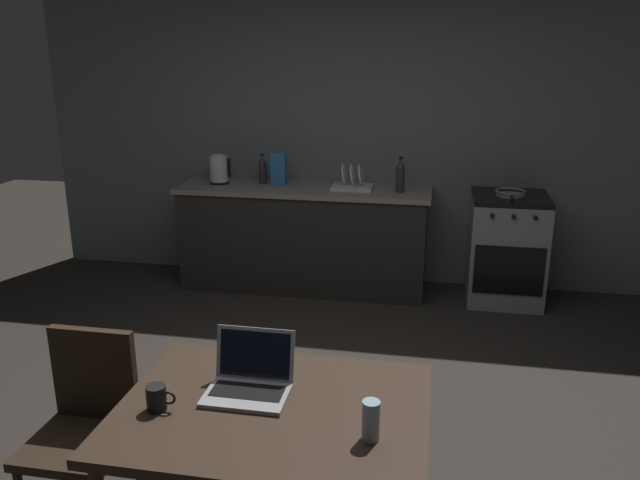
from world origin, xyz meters
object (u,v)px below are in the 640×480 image
bottle (400,176)px  drinking_glass (371,420)px  cereal_box (278,169)px  dish_rack (353,183)px  dining_table (273,424)px  laptop (249,381)px  stove_oven (506,248)px  chair (86,421)px  frying_pan (510,193)px  coffee_mug (157,398)px  electric_kettle (219,169)px  bottle_b (263,169)px

bottle → drinking_glass: 3.27m
cereal_box → dish_rack: size_ratio=0.84×
dining_table → laptop: bearing=143.0°
bottle → dish_rack: bottle is taller
stove_oven → bottle: (-0.89, -0.05, 0.59)m
stove_oven → chair: 3.67m
bottle → frying_pan: bottle is taller
drinking_glass → laptop: bearing=155.8°
dining_table → drinking_glass: drinking_glass is taller
laptop → dish_rack: bearing=89.0°
coffee_mug → electric_kettle: bearing=105.3°
bottle → cereal_box: 1.05m
dining_table → bottle_b: 3.40m
laptop → frying_pan: laptop is taller
frying_pan → drinking_glass: 3.37m
bottle_b → dish_rack: bearing=-5.7°
dining_table → dish_rack: bearing=92.5°
bottle → cereal_box: size_ratio=1.02×
laptop → frying_pan: size_ratio=0.77×
laptop → bottle: size_ratio=1.10×
chair → drinking_glass: 1.29m
stove_oven → dish_rack: dish_rack is taller
drinking_glass → cereal_box: (-1.17, 3.33, 0.21)m
dish_rack → frying_pan: bearing=-1.3°
chair → cereal_box: size_ratio=3.18×
frying_pan → dish_rack: (-1.28, 0.03, 0.02)m
chair → dish_rack: bearing=95.7°
stove_oven → drinking_glass: size_ratio=6.19×
chair → laptop: 0.78m
coffee_mug → drinking_glass: 0.80m
bottle → drinking_glass: bottle is taller
stove_oven → laptop: bearing=-112.4°
dining_table → drinking_glass: (0.38, -0.14, 0.15)m
stove_oven → laptop: laptop is taller
drinking_glass → dining_table: bearing=160.4°
dining_table → laptop: (-0.12, 0.09, 0.12)m
laptop → frying_pan: bearing=66.2°
stove_oven → bottle: bearing=-176.9°
dining_table → frying_pan: 3.35m
electric_kettle → drinking_glass: size_ratio=1.78×
laptop → drinking_glass: 0.55m
dining_table → bottle: (0.26, 3.12, 0.36)m
chair → cereal_box: 3.14m
cereal_box → dish_rack: cereal_box is taller
drinking_glass → electric_kettle: bearing=117.1°
electric_kettle → dish_rack: 1.18m
chair → electric_kettle: 3.15m
cereal_box → bottle_b: cereal_box is taller
dining_table → cereal_box: bearing=103.8°
stove_oven → frying_pan: (-0.01, -0.03, 0.48)m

